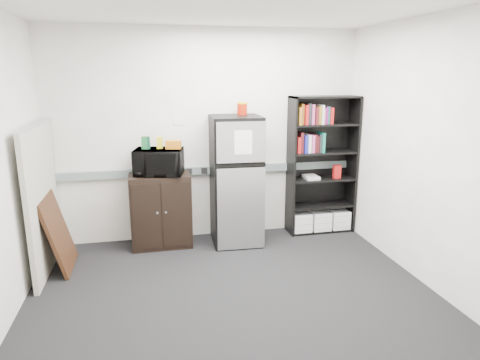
% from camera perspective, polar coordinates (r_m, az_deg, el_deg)
% --- Properties ---
extents(floor, '(4.00, 4.00, 0.00)m').
position_cam_1_polar(floor, '(4.35, -0.80, -15.34)').
color(floor, black).
rests_on(floor, ground).
extents(wall_back, '(4.00, 0.02, 2.70)m').
position_cam_1_polar(wall_back, '(5.57, -4.44, 5.90)').
color(wall_back, silver).
rests_on(wall_back, floor).
extents(wall_right, '(0.02, 3.50, 2.70)m').
position_cam_1_polar(wall_right, '(4.69, 23.89, 3.19)').
color(wall_right, silver).
rests_on(wall_right, floor).
extents(ceiling, '(4.00, 3.50, 0.02)m').
position_cam_1_polar(ceiling, '(3.83, -0.94, 22.51)').
color(ceiling, white).
rests_on(ceiling, wall_back).
extents(electrical_raceway, '(3.92, 0.05, 0.10)m').
position_cam_1_polar(electrical_raceway, '(5.63, -4.32, 1.32)').
color(electrical_raceway, gray).
rests_on(electrical_raceway, wall_back).
extents(wall_note, '(0.14, 0.00, 0.10)m').
position_cam_1_polar(wall_note, '(5.51, -8.12, 7.80)').
color(wall_note, white).
rests_on(wall_note, wall_back).
extents(bookshelf, '(0.90, 0.34, 1.85)m').
position_cam_1_polar(bookshelf, '(5.88, 10.82, 1.79)').
color(bookshelf, black).
rests_on(bookshelf, floor).
extents(cubicle_partition, '(0.06, 1.30, 1.62)m').
position_cam_1_polar(cubicle_partition, '(5.11, -24.84, -2.31)').
color(cubicle_partition, '#9D9A8B').
rests_on(cubicle_partition, floor).
extents(cabinet, '(0.74, 0.49, 0.93)m').
position_cam_1_polar(cabinet, '(5.48, -10.49, -3.96)').
color(cabinet, black).
rests_on(cabinet, floor).
extents(microwave, '(0.64, 0.50, 0.32)m').
position_cam_1_polar(microwave, '(5.31, -10.78, 2.39)').
color(microwave, black).
rests_on(microwave, cabinet).
extents(snack_box_a, '(0.08, 0.06, 0.15)m').
position_cam_1_polar(snack_box_a, '(5.30, -12.61, 4.85)').
color(snack_box_a, '#1A5D2F').
rests_on(snack_box_a, microwave).
extents(snack_box_b, '(0.08, 0.06, 0.15)m').
position_cam_1_polar(snack_box_b, '(5.30, -12.31, 4.86)').
color(snack_box_b, '#0D3A27').
rests_on(snack_box_b, microwave).
extents(snack_box_c, '(0.07, 0.06, 0.14)m').
position_cam_1_polar(snack_box_c, '(5.30, -10.66, 4.89)').
color(snack_box_c, yellow).
rests_on(snack_box_c, microwave).
extents(snack_bag, '(0.20, 0.14, 0.10)m').
position_cam_1_polar(snack_bag, '(5.26, -8.88, 4.68)').
color(snack_bag, '#C06913').
rests_on(snack_bag, microwave).
extents(refrigerator, '(0.63, 0.66, 1.63)m').
position_cam_1_polar(refrigerator, '(5.41, -0.52, -0.09)').
color(refrigerator, black).
rests_on(refrigerator, floor).
extents(coffee_can, '(0.13, 0.13, 0.17)m').
position_cam_1_polar(coffee_can, '(5.41, 0.28, 9.61)').
color(coffee_can, '#A41B07').
rests_on(coffee_can, refrigerator).
extents(framed_poster, '(0.25, 0.67, 0.84)m').
position_cam_1_polar(framed_poster, '(5.16, -23.04, -6.42)').
color(framed_poster, black).
rests_on(framed_poster, floor).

